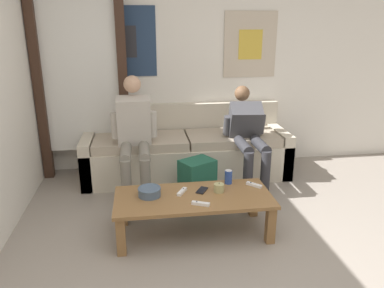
{
  "coord_description": "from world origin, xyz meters",
  "views": [
    {
      "loc": [
        -0.7,
        -1.75,
        1.71
      ],
      "look_at": [
        -0.24,
        1.47,
        0.65
      ],
      "focal_mm": 35.0,
      "sensor_mm": 36.0,
      "label": 1
    }
  ],
  "objects": [
    {
      "name": "game_controller_near_left",
      "position": [
        -0.26,
        0.85,
        0.36
      ],
      "size": [
        0.15,
        0.09,
        0.03
      ],
      "color": "white",
      "rests_on": "coffee_table"
    },
    {
      "name": "backpack",
      "position": [
        -0.16,
        1.61,
        0.21
      ],
      "size": [
        0.39,
        0.37,
        0.43
      ],
      "color": "#1E5642",
      "rests_on": "ground_plane"
    },
    {
      "name": "person_seated_adult",
      "position": [
        -0.76,
        1.9,
        0.64
      ],
      "size": [
        0.47,
        0.84,
        1.2
      ],
      "color": "gray",
      "rests_on": "ground_plane"
    },
    {
      "name": "game_controller_near_right",
      "position": [
        -0.38,
        1.09,
        0.36
      ],
      "size": [
        0.1,
        0.14,
        0.03
      ],
      "color": "white",
      "rests_on": "coffee_table"
    },
    {
      "name": "cell_phone",
      "position": [
        -0.2,
        1.11,
        0.35
      ],
      "size": [
        0.13,
        0.15,
        0.01
      ],
      "color": "black",
      "rests_on": "coffee_table"
    },
    {
      "name": "pillar_candle",
      "position": [
        -0.07,
        1.07,
        0.38
      ],
      "size": [
        0.09,
        0.09,
        0.08
      ],
      "color": "tan",
      "rests_on": "coffee_table"
    },
    {
      "name": "door_frame",
      "position": [
        -1.32,
        2.48,
        1.2
      ],
      "size": [
        1.0,
        0.1,
        2.15
      ],
      "color": "#382319",
      "rests_on": "ground_plane"
    },
    {
      "name": "wall_back",
      "position": [
        -0.0,
        2.69,
        1.28
      ],
      "size": [
        10.0,
        0.07,
        2.55
      ],
      "color": "white",
      "rests_on": "ground_plane"
    },
    {
      "name": "ceramic_bowl",
      "position": [
        -0.65,
        1.07,
        0.39
      ],
      "size": [
        0.19,
        0.19,
        0.08
      ],
      "color": "#475B75",
      "rests_on": "coffee_table"
    },
    {
      "name": "game_controller_far_center",
      "position": [
        0.26,
        1.14,
        0.36
      ],
      "size": [
        0.12,
        0.13,
        0.03
      ],
      "color": "white",
      "rests_on": "coffee_table"
    },
    {
      "name": "person_seated_teen",
      "position": [
        0.43,
        1.95,
        0.58
      ],
      "size": [
        0.47,
        0.93,
        1.05
      ],
      "color": "#2D2D33",
      "rests_on": "ground_plane"
    },
    {
      "name": "couch",
      "position": [
        -0.19,
        2.32,
        0.28
      ],
      "size": [
        2.32,
        0.74,
        0.79
      ],
      "color": "beige",
      "rests_on": "ground_plane"
    },
    {
      "name": "coffee_table",
      "position": [
        -0.29,
        1.02,
        0.29
      ],
      "size": [
        1.3,
        0.57,
        0.35
      ],
      "color": "olive",
      "rests_on": "ground_plane"
    },
    {
      "name": "drink_can_blue",
      "position": [
        0.05,
        1.23,
        0.41
      ],
      "size": [
        0.07,
        0.07,
        0.12
      ],
      "color": "#28479E",
      "rests_on": "coffee_table"
    }
  ]
}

